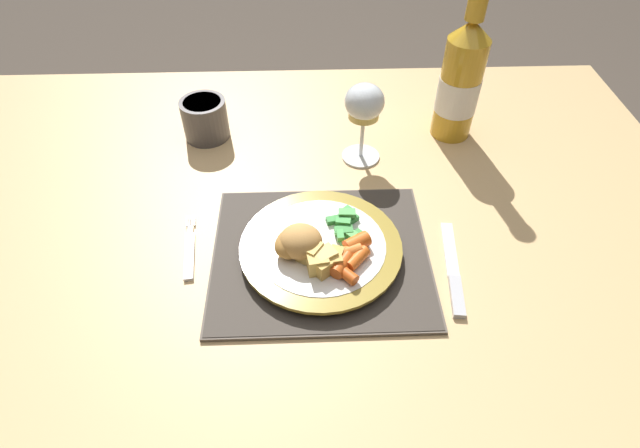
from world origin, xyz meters
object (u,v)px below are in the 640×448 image
Objects in this scene: fork at (190,251)px; table_knife at (454,275)px; wine_glass at (364,107)px; drinking_cup at (205,118)px; dining_table at (288,239)px; bottle at (461,80)px; dinner_plate at (321,248)px.

fork is 0.73× the size of table_knife.
fork is 0.90× the size of wine_glass.
table_knife is at bearing -42.27° from drinking_cup.
wine_glass reaches higher than fork.
dining_table is at bearing 34.41° from fork.
dining_table is at bearing 147.11° from table_knife.
drinking_cup reaches higher than dining_table.
bottle is at bearing 21.68° from wine_glass.
bottle is (0.32, 0.20, 0.20)m from dining_table.
bottle is (0.07, 0.36, 0.11)m from table_knife.
wine_glass is at bearing 38.79° from fork.
dining_table is 0.16m from dinner_plate.
drinking_cup reaches higher than fork.
table_knife is 0.33m from wine_glass.
bottle is at bearing 32.07° from dining_table.
table_knife is at bearing -69.12° from wine_glass.
drinking_cup is at bearing 126.98° from dining_table.
dinner_plate is 1.63× the size of wine_glass.
drinking_cup is at bearing 123.34° from dinner_plate.
dining_table is 0.20m from fork.
bottle is 3.53× the size of drinking_cup.
dinner_plate is 0.20m from fork.
bottle is at bearing -0.66° from drinking_cup.
dinner_plate is at bearing -64.15° from dining_table.
drinking_cup is (-0.16, 0.21, 0.12)m from dining_table.
drinking_cup is (-0.01, 0.31, 0.04)m from fork.
bottle is at bearing 78.66° from table_knife.
bottle reaches higher than dinner_plate.
dinner_plate is at bearing -108.97° from wine_glass.
bottle reaches higher than drinking_cup.
bottle is (0.27, 0.31, 0.10)m from dinner_plate.
dinner_plate is at bearing 166.30° from table_knife.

